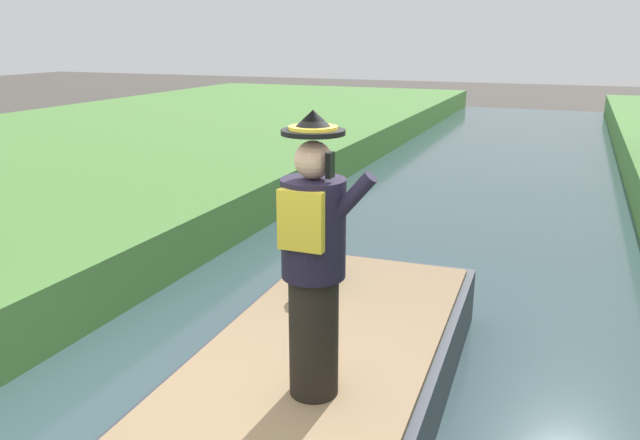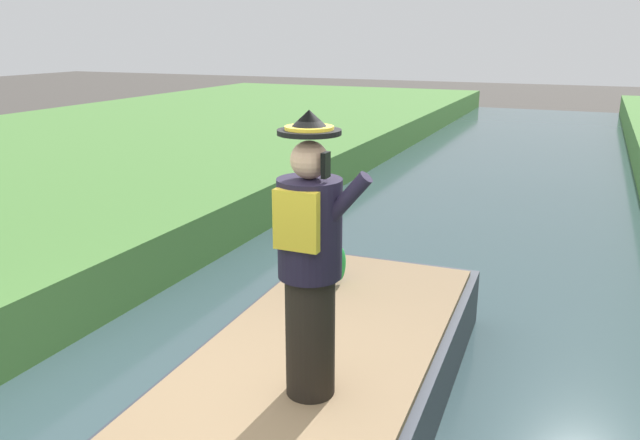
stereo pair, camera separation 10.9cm
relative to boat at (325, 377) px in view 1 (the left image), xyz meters
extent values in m
cube|color=#333842|center=(0.00, 0.00, -0.02)|extent=(1.94, 4.26, 0.56)
cube|color=#997A56|center=(0.00, 0.00, 0.28)|extent=(1.78, 3.92, 0.05)
cylinder|color=black|center=(0.19, -0.69, 0.72)|extent=(0.32, 0.32, 0.82)
cylinder|color=black|center=(0.19, -0.69, 1.44)|extent=(0.40, 0.40, 0.62)
cube|color=gold|center=(0.19, -0.88, 1.54)|extent=(0.28, 0.06, 0.36)
sphere|color=#DBA884|center=(0.19, -0.69, 1.86)|extent=(0.23, 0.23, 0.23)
cylinder|color=black|center=(0.19, -0.69, 2.03)|extent=(0.38, 0.38, 0.03)
cone|color=black|center=(0.19, -0.69, 2.10)|extent=(0.26, 0.26, 0.12)
cylinder|color=gold|center=(0.19, -0.69, 2.05)|extent=(0.29, 0.29, 0.02)
cylinder|color=black|center=(0.41, -0.73, 1.62)|extent=(0.38, 0.09, 0.43)
cube|color=black|center=(0.32, -0.75, 1.85)|extent=(0.03, 0.08, 0.15)
ellipsoid|color=blue|center=(-0.45, 1.13, 0.51)|extent=(0.26, 0.32, 0.40)
sphere|color=blue|center=(-0.45, 1.09, 0.78)|extent=(0.20, 0.20, 0.20)
cone|color=yellow|center=(-0.45, 0.99, 0.77)|extent=(0.09, 0.09, 0.09)
ellipsoid|color=green|center=(-0.59, 1.13, 0.51)|extent=(0.08, 0.20, 0.32)
ellipsoid|color=green|center=(-0.31, 1.13, 0.51)|extent=(0.08, 0.20, 0.32)
camera|label=1|loc=(1.60, -4.05, 2.57)|focal=35.13mm
camera|label=2|loc=(1.70, -4.01, 2.57)|focal=35.13mm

